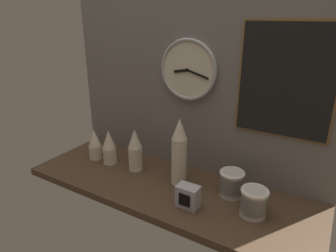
{
  "coord_description": "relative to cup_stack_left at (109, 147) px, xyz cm",
  "views": [
    {
      "loc": [
        73.76,
        -121.57,
        87.99
      ],
      "look_at": [
        -2.35,
        4.0,
        32.47
      ],
      "focal_mm": 32.0,
      "sensor_mm": 36.0,
      "label": 1
    }
  ],
  "objects": [
    {
      "name": "cup_stack_left",
      "position": [
        0.0,
        0.0,
        0.0
      ],
      "size": [
        8.43,
        8.43,
        21.7
      ],
      "color": "beige",
      "rests_on": "ground_plane"
    },
    {
      "name": "cup_stack_center_left",
      "position": [
        18.77,
        1.71,
        2.0
      ],
      "size": [
        8.43,
        8.43,
        25.69
      ],
      "color": "beige",
      "rests_on": "ground_plane"
    },
    {
      "name": "wall_tiled_back",
      "position": [
        44.13,
        23.47,
        41.65
      ],
      "size": [
        160.0,
        3.0,
        105.0
      ],
      "color": "slate",
      "rests_on": "ground_plane"
    },
    {
      "name": "cup_stack_far_left",
      "position": [
        -12.5,
        0.35,
        -1.0
      ],
      "size": [
        8.43,
        8.43,
        19.7
      ],
      "color": "beige",
      "rests_on": "ground_plane"
    },
    {
      "name": "ground_plane",
      "position": [
        44.13,
        -3.03,
        -12.85
      ],
      "size": [
        160.0,
        56.0,
        4.0
      ],
      "primitive_type": "cube",
      "color": "#4C3826"
    },
    {
      "name": "menu_board",
      "position": [
        93.54,
        21.32,
        47.38
      ],
      "size": [
        45.1,
        1.32,
        55.39
      ],
      "color": "olive"
    },
    {
      "name": "bowl_stack_far_right",
      "position": [
        91.45,
        -5.1,
        -3.69
      ],
      "size": [
        12.83,
        12.83,
        13.56
      ],
      "color": "beige",
      "rests_on": "ground_plane"
    },
    {
      "name": "napkin_dispenser",
      "position": [
        62.67,
        -15.04,
        -5.28
      ],
      "size": [
        10.7,
        7.48,
        11.13
      ],
      "color": "#B7B7BC",
      "rests_on": "ground_plane"
    },
    {
      "name": "bowl_stack_right",
      "position": [
        77.07,
        5.24,
        -3.69
      ],
      "size": [
        12.83,
        12.83,
        13.56
      ],
      "color": "beige",
      "rests_on": "ground_plane"
    },
    {
      "name": "cup_stack_center_right",
      "position": [
        48.35,
        1.68,
        7.98
      ],
      "size": [
        8.43,
        8.43,
        37.66
      ],
      "color": "beige",
      "rests_on": "ground_plane"
    },
    {
      "name": "wall_clock",
      "position": [
        42.74,
        20.43,
        48.18
      ],
      "size": [
        33.92,
        2.7,
        33.92
      ],
      "color": "beige"
    }
  ]
}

